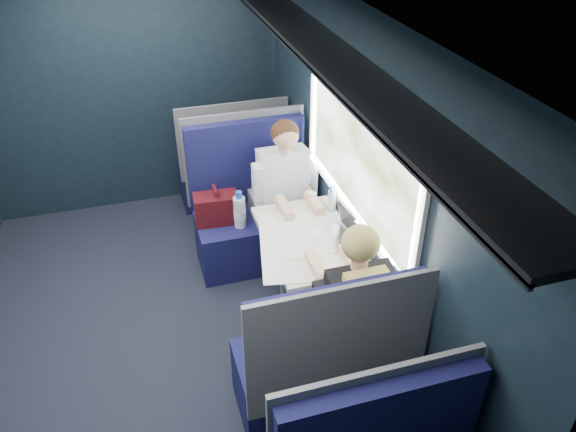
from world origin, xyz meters
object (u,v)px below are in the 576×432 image
object	(u,v)px
woman	(352,302)
cup	(312,198)
seat_row_front	(231,167)
laptop	(341,230)
man	(287,191)
bottle_small	(332,200)
seat_bay_far	(321,366)
seat_bay_near	(251,215)
table	(306,246)

from	to	relation	value
woman	cup	bearing A→B (deg)	83.77
seat_row_front	cup	distance (m)	1.46
laptop	man	bearing A→B (deg)	102.63
laptop	seat_row_front	bearing A→B (deg)	102.75
seat_row_front	bottle_small	size ratio (longest dim) A/B	5.37
seat_bay_far	laptop	world-z (taller)	seat_bay_far
man	woman	xyz separation A→B (m)	(0.00, -1.41, 0.01)
man	woman	bearing A→B (deg)	-90.00
seat_bay_near	cup	xyz separation A→B (m)	(0.39, -0.43, 0.36)
seat_row_front	bottle_small	xyz separation A→B (m)	(0.48, -1.52, 0.43)
woman	cup	xyz separation A→B (m)	(0.13, 1.15, 0.05)
table	seat_row_front	size ratio (longest dim) A/B	0.86
seat_bay_far	woman	distance (m)	0.43
bottle_small	cup	size ratio (longest dim) A/B	2.59
seat_row_front	woman	distance (m)	2.54
seat_bay_near	seat_bay_far	distance (m)	1.75
man	laptop	xyz separation A→B (m)	(0.17, -0.77, 0.09)
seat_row_front	seat_bay_far	bearing A→B (deg)	-90.00
woman	cup	world-z (taller)	woman
table	seat_row_front	bearing A→B (deg)	95.80
seat_bay_near	laptop	distance (m)	1.10
seat_bay_far	seat_row_front	size ratio (longest dim) A/B	1.09
table	bottle_small	bearing A→B (deg)	43.14
laptop	bottle_small	bearing A→B (deg)	80.42
table	laptop	size ratio (longest dim) A/B	2.92
seat_bay_far	man	world-z (taller)	man
laptop	bottle_small	size ratio (longest dim) A/B	1.59
man	laptop	distance (m)	0.79
table	woman	world-z (taller)	woman
table	man	size ratio (longest dim) A/B	0.76
table	laptop	bearing A→B (deg)	-15.71
seat_bay_far	man	xyz separation A→B (m)	(0.25, 1.57, 0.30)
seat_bay_far	woman	size ratio (longest dim) A/B	0.95
woman	laptop	bearing A→B (deg)	74.99
bottle_small	cup	xyz separation A→B (m)	(-0.10, 0.16, -0.05)
man	cup	distance (m)	0.29
seat_bay_near	bottle_small	distance (m)	0.88
seat_row_front	laptop	size ratio (longest dim) A/B	3.38
seat_bay_near	woman	world-z (taller)	woman
seat_bay_near	seat_bay_far	bearing A→B (deg)	-89.44
seat_bay_far	seat_bay_near	bearing A→B (deg)	90.56
seat_row_front	cup	xyz separation A→B (m)	(0.38, -1.36, 0.37)
man	bottle_small	size ratio (longest dim) A/B	6.12
seat_bay_near	man	distance (m)	0.43
seat_bay_far	cup	bearing A→B (deg)	74.07
bottle_small	man	bearing A→B (deg)	118.71
table	seat_bay_near	distance (m)	0.92
man	cup	xyz separation A→B (m)	(0.13, -0.26, 0.06)
seat_row_front	woman	size ratio (longest dim) A/B	0.88
table	man	bearing A→B (deg)	84.48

